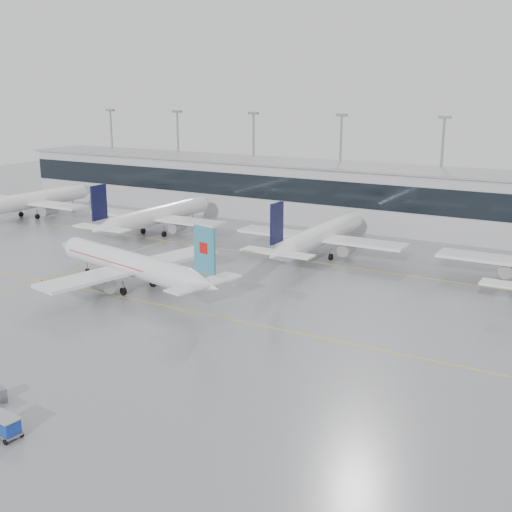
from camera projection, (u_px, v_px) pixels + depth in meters
The scene contains 13 objects.
ground at pixel (209, 315), 81.19m from camera, with size 320.00×320.00×0.00m, color gray.
taxi_line_main at pixel (209, 315), 81.19m from camera, with size 120.00×0.25×0.01m, color gold.
taxi_line_north at pixel (310, 261), 106.33m from camera, with size 120.00×0.25×0.01m, color gold.
taxi_line_cross at pixel (111, 258), 108.27m from camera, with size 0.25×60.00×0.01m, color gold.
terminal at pixel (378, 198), 131.63m from camera, with size 180.00×15.00×12.00m, color #AAAAAE.
terminal_glass at pixel (365, 196), 124.93m from camera, with size 180.00×0.20×5.00m, color black.
terminal_roof at pixel (379, 168), 130.07m from camera, with size 182.00×16.00×0.40m, color gray.
light_masts at pixel (389, 159), 134.80m from camera, with size 156.40×1.00×22.60m.
air_canada_jet at pixel (132, 265), 90.75m from camera, with size 35.89×28.99×11.30m.
parked_jet_a at pixel (32, 201), 142.34m from camera, with size 29.64×36.96×11.72m.
parked_jet_b at pixel (157, 216), 125.41m from camera, with size 29.64×36.96×11.72m.
parked_jet_c at pixel (320, 235), 108.49m from camera, with size 29.64×36.96×11.72m.
baggage_cart at pixel (4, 425), 52.53m from camera, with size 3.13×1.97×1.83m.
Camera 1 is at (43.52, -63.41, 27.73)m, focal length 45.00 mm.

